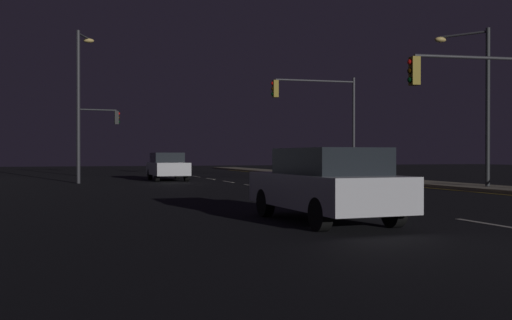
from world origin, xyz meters
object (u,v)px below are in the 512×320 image
Objects in this scene: car_oncoming at (167,166)px; street_lamp_across_street at (478,90)px; car at (326,183)px; street_lamp_far_end at (80,93)px; traffic_light_far_left at (478,91)px; traffic_light_near_left at (319,106)px; traffic_light_overhead_east at (97,127)px.

street_lamp_across_street is (10.92, -12.49, 3.34)m from car_oncoming.
street_lamp_far_end is at bearing 103.06° from car.
traffic_light_far_left is at bearing -129.17° from street_lamp_across_street.
traffic_light_near_left is 1.18× the size of traffic_light_overhead_east.
car_oncoming is at bearing 20.73° from street_lamp_far_end.
car is 20.92m from traffic_light_near_left.
traffic_light_overhead_east is at bearing 95.81° from car.
street_lamp_far_end is at bearing 176.90° from traffic_light_near_left.
traffic_light_near_left reaches higher than traffic_light_far_left.
car is at bearing -84.19° from traffic_light_overhead_east.
car is at bearing -141.58° from street_lamp_across_street.
traffic_light_overhead_east reaches higher than car_oncoming.
car_oncoming is 0.76× the size of traffic_light_near_left.
car_oncoming is 0.57× the size of street_lamp_far_end.
traffic_light_far_left reaches higher than car.
traffic_light_overhead_east is at bearing 109.23° from car_oncoming.
street_lamp_far_end reaches higher than street_lamp_across_street.
traffic_light_overhead_east is at bearing 113.81° from traffic_light_far_left.
car is 0.77× the size of traffic_light_near_left.
street_lamp_far_end is at bearing 131.73° from traffic_light_far_left.
traffic_light_far_left is (-0.25, -13.58, -0.61)m from traffic_light_near_left.
street_lamp_across_street reaches higher than traffic_light_far_left.
car_oncoming is 0.90× the size of traffic_light_overhead_east.
traffic_light_overhead_east is 0.75× the size of street_lamp_across_street.
car_oncoming is at bearing 131.18° from street_lamp_across_street.
street_lamp_across_street is at bearing -74.95° from traffic_light_near_left.
street_lamp_across_street is at bearing -48.82° from car_oncoming.
traffic_light_far_left is (7.99, -16.08, 2.82)m from car_oncoming.
traffic_light_near_left reaches higher than traffic_light_overhead_east.
street_lamp_far_end is (-4.75, -1.80, 3.77)m from car_oncoming.
street_lamp_far_end is (-15.67, 10.69, 0.42)m from street_lamp_across_street.
car_oncoming is (0.22, 21.33, 0.00)m from car.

